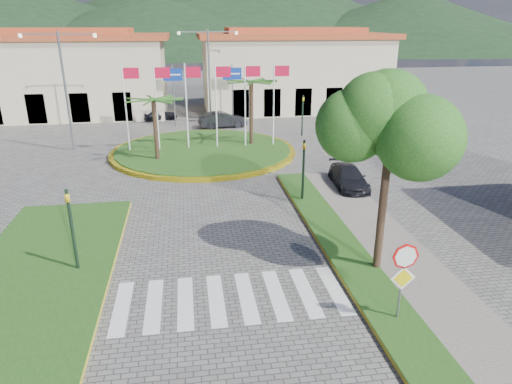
{
  "coord_description": "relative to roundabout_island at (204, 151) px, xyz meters",
  "views": [
    {
      "loc": [
        -1.05,
        -8.76,
        8.48
      ],
      "look_at": [
        1.53,
        8.0,
        2.17
      ],
      "focal_mm": 32.0,
      "sensor_mm": 36.0,
      "label": 1
    }
  ],
  "objects": [
    {
      "name": "traffic_light_far",
      "position": [
        8.0,
        4.0,
        1.77
      ],
      "size": [
        0.18,
        0.15,
        3.2
      ],
      "color": "black",
      "rests_on": "ground"
    },
    {
      "name": "median_left",
      "position": [
        -6.5,
        -16.0,
        -0.08
      ],
      "size": [
        5.0,
        14.0,
        0.18
      ],
      "primitive_type": "cube",
      "color": "#214714",
      "rests_on": "ground"
    },
    {
      "name": "deciduous_tree",
      "position": [
        5.5,
        -17.0,
        5.0
      ],
      "size": [
        3.6,
        3.6,
        6.8
      ],
      "color": "black",
      "rests_on": "ground"
    },
    {
      "name": "direction_sign_west",
      "position": [
        -2.0,
        8.97,
        3.36
      ],
      "size": [
        1.6,
        0.14,
        5.2
      ],
      "color": "slate",
      "rests_on": "ground"
    },
    {
      "name": "hill_far_mid",
      "position": [
        15.0,
        138.0,
        14.83
      ],
      "size": [
        180.0,
        180.0,
        30.0
      ],
      "primitive_type": "cone",
      "color": "black",
      "rests_on": "ground"
    },
    {
      "name": "building_right",
      "position": [
        10.0,
        16.0,
        3.73
      ],
      "size": [
        19.08,
        9.54,
        8.05
      ],
      "color": "beige",
      "rests_on": "ground"
    },
    {
      "name": "sidewalk_right",
      "position": [
        6.0,
        -20.0,
        -0.1
      ],
      "size": [
        4.0,
        28.0,
        0.15
      ],
      "primitive_type": "cube",
      "color": "gray",
      "rests_on": "ground"
    },
    {
      "name": "street_lamp_west",
      "position": [
        -9.0,
        2.0,
        4.32
      ],
      "size": [
        4.8,
        0.16,
        8.0
      ],
      "color": "slate",
      "rests_on": "ground"
    },
    {
      "name": "hill_far_east",
      "position": [
        70.0,
        113.0,
        8.83
      ],
      "size": [
        120.0,
        120.0,
        18.0
      ],
      "primitive_type": "cone",
      "color": "black",
      "rests_on": "ground"
    },
    {
      "name": "car_dark_a",
      "position": [
        -3.46,
        12.04,
        0.35
      ],
      "size": [
        3.34,
        2.3,
        1.06
      ],
      "primitive_type": "imported",
      "rotation": [
        0.0,
        0.0,
        1.95
      ],
      "color": "black",
      "rests_on": "ground"
    },
    {
      "name": "hill_near_back",
      "position": [
        -10.0,
        108.0,
        7.83
      ],
      "size": [
        110.0,
        110.0,
        16.0
      ],
      "primitive_type": "cone",
      "color": "black",
      "rests_on": "ground"
    },
    {
      "name": "traffic_light_right",
      "position": [
        4.5,
        -10.0,
        1.77
      ],
      "size": [
        0.15,
        0.18,
        3.2
      ],
      "color": "black",
      "rests_on": "ground"
    },
    {
      "name": "roundabout_island",
      "position": [
        0.0,
        0.0,
        0.0
      ],
      "size": [
        12.7,
        12.7,
        6.0
      ],
      "color": "yellow",
      "rests_on": "ground"
    },
    {
      "name": "building_left",
      "position": [
        -14.0,
        16.0,
        3.73
      ],
      "size": [
        23.32,
        9.54,
        8.05
      ],
      "color": "beige",
      "rests_on": "ground"
    },
    {
      "name": "white_van",
      "position": [
        -6.25,
        13.81,
        0.43
      ],
      "size": [
        4.37,
        2.08,
        1.21
      ],
      "primitive_type": "imported",
      "rotation": [
        0.0,
        0.0,
        1.59
      ],
      "color": "silver",
      "rests_on": "ground"
    },
    {
      "name": "crosswalk",
      "position": [
        -0.0,
        -18.0,
        -0.17
      ],
      "size": [
        8.0,
        3.0,
        0.01
      ],
      "primitive_type": "cube",
      "color": "silver",
      "rests_on": "ground"
    },
    {
      "name": "verge_right",
      "position": [
        4.8,
        -20.0,
        -0.08
      ],
      "size": [
        1.6,
        28.0,
        0.18
      ],
      "primitive_type": "cube",
      "color": "#214714",
      "rests_on": "ground"
    },
    {
      "name": "car_side_right",
      "position": [
        7.5,
        -8.32,
        0.4
      ],
      "size": [
        1.93,
        4.08,
        1.15
      ],
      "primitive_type": "imported",
      "rotation": [
        0.0,
        0.0,
        -0.08
      ],
      "color": "black",
      "rests_on": "ground"
    },
    {
      "name": "car_dark_b",
      "position": [
        2.0,
        8.0,
        0.5
      ],
      "size": [
        4.23,
        2.06,
        1.34
      ],
      "primitive_type": "imported",
      "rotation": [
        0.0,
        0.0,
        1.73
      ],
      "color": "black",
      "rests_on": "ground"
    },
    {
      "name": "stop_sign",
      "position": [
        4.9,
        -20.04,
        1.62
      ],
      "size": [
        0.8,
        0.11,
        2.65
      ],
      "color": "slate",
      "rests_on": "ground"
    },
    {
      "name": "street_lamp_centre",
      "position": [
        1.0,
        8.0,
        4.32
      ],
      "size": [
        4.8,
        0.16,
        8.0
      ],
      "color": "slate",
      "rests_on": "ground"
    },
    {
      "name": "direction_sign_east",
      "position": [
        3.0,
        8.97,
        3.36
      ],
      "size": [
        1.6,
        0.14,
        5.2
      ],
      "color": "slate",
      "rests_on": "ground"
    },
    {
      "name": "traffic_light_left",
      "position": [
        -5.2,
        -15.5,
        1.77
      ],
      "size": [
        0.15,
        0.18,
        3.2
      ],
      "color": "black",
      "rests_on": "ground"
    }
  ]
}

